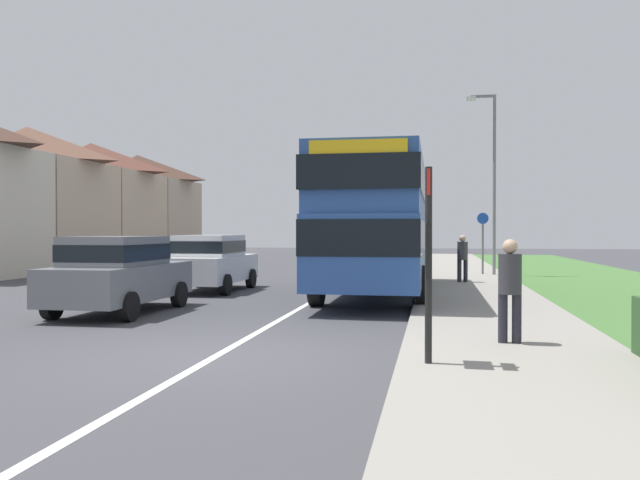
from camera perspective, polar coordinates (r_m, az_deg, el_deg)
name	(u,v)px	position (r m, az deg, el deg)	size (l,w,h in m)	color
ground_plane	(216,357)	(9.40, -9.28, -10.20)	(120.00, 120.00, 0.00)	#424247
lane_marking_centre	(317,298)	(17.07, -0.26, -5.23)	(0.14, 60.00, 0.01)	silver
pavement_near_side	(486,309)	(14.84, 14.53, -5.94)	(3.20, 68.00, 0.12)	gray
double_decker_bus	(379,219)	(17.86, 5.25, 1.90)	(2.80, 10.00, 3.70)	#284C93
parked_car_grey	(119,271)	(14.62, -17.48, -2.67)	(1.88, 4.07, 1.68)	slate
parked_car_white	(211,260)	(19.41, -9.68, -1.81)	(1.90, 4.02, 1.68)	silver
pedestrian_at_stop	(510,286)	(9.98, 16.54, -3.92)	(0.34, 0.34, 1.67)	#23232D
pedestrian_walking_away	(462,256)	(21.62, 12.57, -1.40)	(0.34, 0.34, 1.67)	#23232D
bus_stop_sign	(429,251)	(8.20, 9.64, -0.96)	(0.09, 0.52, 2.60)	black
cycle_route_sign	(483,241)	(25.86, 14.28, -0.06)	(0.44, 0.08, 2.52)	slate
street_lamp_mid	(491,172)	(25.75, 15.01, 5.85)	(1.14, 0.20, 7.07)	slate
house_terrace_far_side	(62,201)	(35.32, -21.99, 3.23)	(6.59, 22.44, 6.69)	beige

